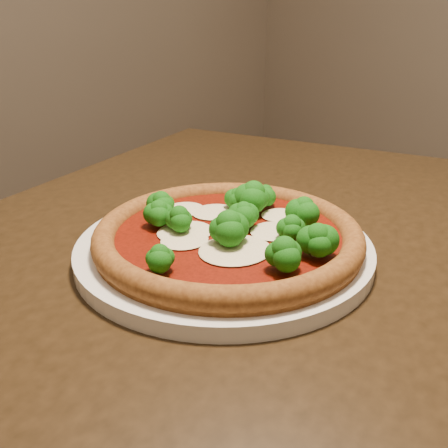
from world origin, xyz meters
TOP-DOWN VIEW (x-y plane):
  - dining_table at (-0.04, -0.25)m, footprint 1.34×1.25m
  - plate at (-0.10, -0.22)m, footprint 0.35×0.35m
  - pizza at (-0.10, -0.23)m, footprint 0.31×0.31m

SIDE VIEW (x-z plane):
  - dining_table at x=-0.04m, z-range 0.28..1.03m
  - plate at x=-0.10m, z-range 0.75..0.77m
  - pizza at x=-0.10m, z-range 0.75..0.81m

